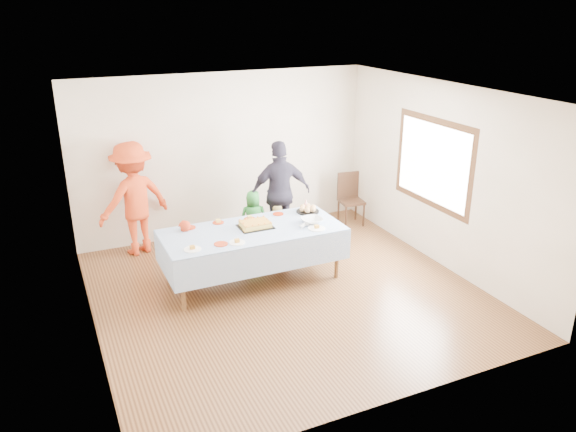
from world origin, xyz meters
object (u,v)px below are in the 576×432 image
object	(u,v)px
birthday_cake	(255,225)
party_table	(252,233)
dining_chair	(350,196)
adult_left	(134,199)

from	to	relation	value
birthday_cake	party_table	bearing A→B (deg)	-138.12
party_table	dining_chair	distance (m)	2.77
party_table	adult_left	world-z (taller)	adult_left
dining_chair	adult_left	size ratio (longest dim) A/B	0.52
party_table	adult_left	xyz separation A→B (m)	(-1.31, 1.68, 0.17)
party_table	dining_chair	world-z (taller)	dining_chair
party_table	adult_left	size ratio (longest dim) A/B	1.40
birthday_cake	adult_left	size ratio (longest dim) A/B	0.26
birthday_cake	adult_left	distance (m)	2.12
adult_left	birthday_cake	bearing A→B (deg)	112.42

